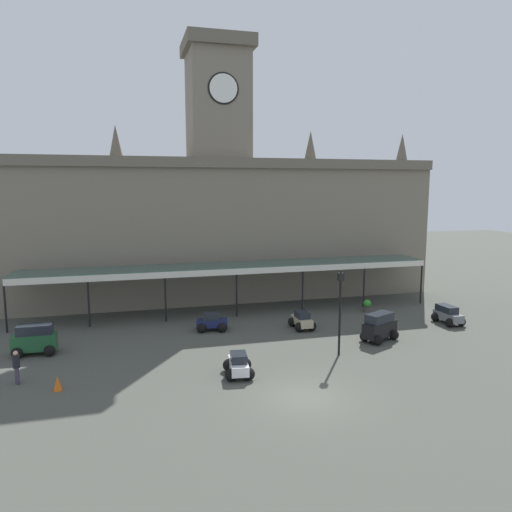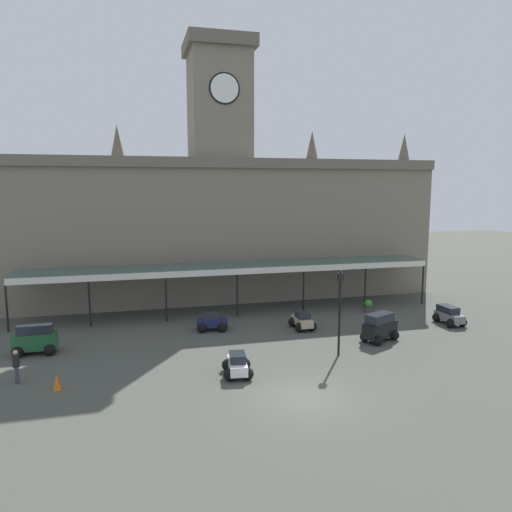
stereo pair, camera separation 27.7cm
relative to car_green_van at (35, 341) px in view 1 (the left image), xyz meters
name	(u,v)px [view 1 (the left image)]	position (x,y,z in m)	size (l,w,h in m)	color
ground_plane	(305,397)	(13.01, -9.34, -0.81)	(140.00, 140.00, 0.00)	#44473F
station_building	(219,219)	(13.01, 11.72, 6.01)	(36.83, 6.46, 21.44)	slate
entrance_canopy	(233,267)	(13.01, 6.26, 2.73)	(31.31, 3.26, 3.69)	#38564C
car_green_van	(35,341)	(0.00, 0.00, 0.00)	(2.41, 1.62, 1.77)	#1E512D
car_beige_sedan	(302,321)	(16.62, 0.83, -0.30)	(1.53, 2.06, 1.19)	tan
car_black_van	(380,328)	(20.41, -2.85, 0.00)	(2.58, 2.22, 1.77)	black
car_grey_estate	(448,316)	(26.99, -0.69, -0.24)	(1.58, 2.27, 1.27)	slate
car_white_sedan	(238,366)	(10.61, -6.05, -0.30)	(1.67, 2.14, 1.19)	silver
car_navy_sedan	(212,323)	(10.62, 1.97, -0.30)	(2.17, 1.73, 1.19)	#19214C
pedestrian_beside_cars	(16,366)	(-0.11, -4.24, 0.10)	(0.34, 0.37, 1.67)	#3F384C
victorian_lamppost	(340,303)	(16.84, -4.62, 2.26)	(0.30, 0.30, 4.93)	black
traffic_cone	(58,383)	(1.92, -5.60, -0.44)	(0.40, 0.40, 0.73)	orange
planter_near_kerb	(367,306)	(23.04, 3.68, -0.32)	(0.60, 0.60, 0.96)	#47423D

